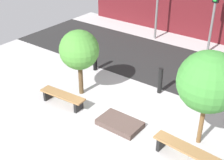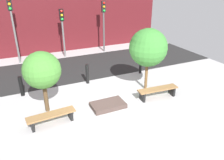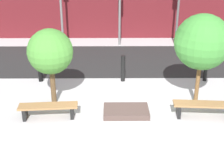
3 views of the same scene
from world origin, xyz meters
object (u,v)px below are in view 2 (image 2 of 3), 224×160
(bollard_left, at_px, (87,74))
(bollard_center, at_px, (140,66))
(bench_left, at_px, (51,117))
(bollard_far_left, at_px, (21,86))
(tree_behind_left_bench, at_px, (42,70))
(traffic_light_mid_west, at_px, (62,24))
(bench_right, at_px, (158,91))
(tree_behind_right_bench, at_px, (148,48))
(planter_bed, at_px, (108,105))
(traffic_light_west, at_px, (12,19))
(traffic_light_mid_east, at_px, (104,17))

(bollard_left, xyz_separation_m, bollard_center, (3.24, 0.00, -0.07))
(bench_left, relative_size, bollard_far_left, 1.90)
(tree_behind_left_bench, height_order, bollard_left, tree_behind_left_bench)
(tree_behind_left_bench, bearing_deg, traffic_light_mid_west, 70.29)
(traffic_light_mid_west, bearing_deg, bench_right, -72.68)
(bench_left, xyz_separation_m, traffic_light_mid_west, (2.41, 7.72, 1.95))
(tree_behind_left_bench, xyz_separation_m, traffic_light_mid_west, (2.41, 6.72, 0.46))
(bench_left, xyz_separation_m, bollard_far_left, (-0.83, 2.85, 0.17))
(bench_left, xyz_separation_m, tree_behind_right_bench, (4.82, 1.00, 1.81))
(tree_behind_right_bench, distance_m, traffic_light_mid_west, 7.14)
(traffic_light_mid_west, bearing_deg, bollard_center, -56.41)
(bench_right, height_order, planter_bed, bench_right)
(tree_behind_left_bench, height_order, traffic_light_west, traffic_light_west)
(bollard_center, bearing_deg, tree_behind_left_bench, -161.89)
(traffic_light_west, bearing_deg, bollard_center, -37.92)
(bench_left, relative_size, bench_right, 0.94)
(planter_bed, distance_m, traffic_light_mid_east, 8.47)
(tree_behind_right_bench, bearing_deg, bollard_far_left, 161.89)
(planter_bed, bearing_deg, bollard_left, 90.00)
(bench_left, bearing_deg, bollard_far_left, 102.05)
(bollard_center, distance_m, traffic_light_mid_west, 6.13)
(bench_right, height_order, bollard_left, bollard_left)
(bench_left, xyz_separation_m, bench_right, (4.82, 0.00, 0.03))
(bench_left, distance_m, tree_behind_left_bench, 1.80)
(planter_bed, relative_size, tree_behind_left_bench, 0.56)
(planter_bed, bearing_deg, bench_left, -175.25)
(bollard_left, bearing_deg, tree_behind_left_bench, -142.52)
(bench_right, relative_size, tree_behind_right_bench, 0.65)
(tree_behind_right_bench, distance_m, traffic_light_west, 8.67)
(bollard_far_left, relative_size, traffic_light_west, 0.24)
(tree_behind_left_bench, distance_m, traffic_light_west, 6.82)
(bollard_far_left, relative_size, bollard_left, 0.92)
(bollard_far_left, relative_size, traffic_light_mid_west, 0.30)
(bollard_far_left, bearing_deg, bollard_center, 0.00)
(bench_right, bearing_deg, planter_bed, 179.44)
(tree_behind_left_bench, bearing_deg, bench_left, -90.00)
(traffic_light_west, bearing_deg, tree_behind_left_bench, -84.78)
(bollard_far_left, bearing_deg, traffic_light_west, 87.47)
(bollard_center, relative_size, traffic_light_mid_west, 0.28)
(tree_behind_left_bench, bearing_deg, planter_bed, -18.38)
(tree_behind_right_bench, bearing_deg, bench_right, -90.00)
(tree_behind_right_bench, distance_m, bollard_far_left, 6.16)
(bollard_center, height_order, traffic_light_mid_west, traffic_light_mid_west)
(bench_right, bearing_deg, traffic_light_west, 129.30)
(bench_right, xyz_separation_m, bollard_center, (0.83, 2.85, 0.11))
(tree_behind_right_bench, bearing_deg, tree_behind_left_bench, 180.00)
(tree_behind_left_bench, bearing_deg, traffic_light_mid_east, 51.07)
(bollard_left, relative_size, traffic_light_west, 0.26)
(bollard_center, xyz_separation_m, traffic_light_west, (-6.26, 4.88, 2.34))
(tree_behind_left_bench, relative_size, bollard_far_left, 2.65)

